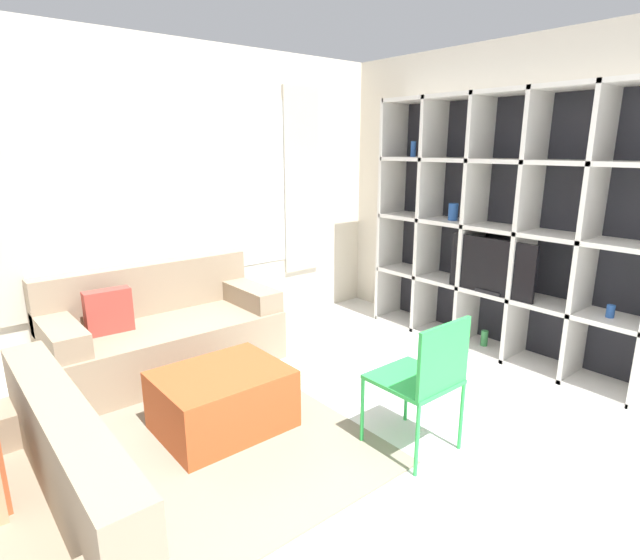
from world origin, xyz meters
TOP-DOWN VIEW (x-y plane):
  - ground_plane at (0.00, 0.00)m, footprint 16.00×16.00m
  - wall_back at (0.00, 3.35)m, footprint 5.81×0.11m
  - wall_right at (2.34, 1.66)m, footprint 0.07×4.52m
  - area_rug at (-0.88, 1.72)m, footprint 2.31×2.12m
  - shelving_unit at (2.14, 1.37)m, footprint 0.40×2.53m
  - couch_main at (-0.34, 2.89)m, footprint 1.81×0.85m
  - ottoman at (-0.43, 1.75)m, footprint 0.81×0.64m
  - folding_chair at (0.38, 0.74)m, footprint 0.44×0.46m

SIDE VIEW (x-z plane):
  - ground_plane at x=0.00m, z-range 0.00..0.00m
  - area_rug at x=-0.88m, z-range 0.00..0.01m
  - ottoman at x=-0.43m, z-range 0.00..0.41m
  - couch_main at x=-0.34m, z-range -0.12..0.74m
  - folding_chair at x=0.38m, z-range 0.09..0.95m
  - shelving_unit at x=2.14m, z-range -0.01..2.25m
  - wall_right at x=2.34m, z-range 0.00..2.70m
  - wall_back at x=0.00m, z-range 0.01..2.71m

